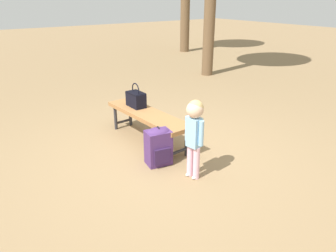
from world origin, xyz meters
name	(u,v)px	position (x,y,z in m)	size (l,w,h in m)	color
ground_plane	(165,157)	(0.00, 0.00, 0.00)	(40.00, 40.00, 0.00)	#8C704C
park_bench	(148,116)	(-0.56, 0.09, 0.39)	(1.62, 0.49, 0.45)	#9E6B3D
handbag	(136,99)	(-0.89, 0.10, 0.58)	(0.32, 0.19, 0.37)	black
child_standing	(194,127)	(0.61, -0.02, 0.64)	(0.26, 0.20, 0.96)	#E5B2C6
backpack_large	(158,145)	(0.10, -0.17, 0.26)	(0.31, 0.34, 0.52)	#4C2D66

